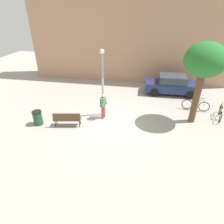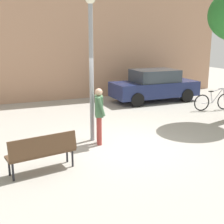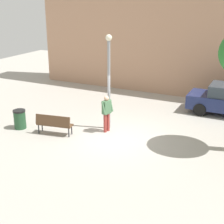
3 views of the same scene
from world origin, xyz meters
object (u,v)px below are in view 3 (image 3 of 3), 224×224
at_px(person_by_lamppost, 107,111).
at_px(park_bench, 54,123).
at_px(trash_bin, 20,119).
at_px(lamppost, 109,75).

distance_m(person_by_lamppost, park_bench, 2.36).
xyz_separation_m(person_by_lamppost, trash_bin, (-3.74, -1.43, -0.52)).
bearing_deg(trash_bin, park_bench, 2.67).
distance_m(lamppost, trash_bin, 4.59).
height_order(lamppost, trash_bin, lamppost).
distance_m(person_by_lamppost, trash_bin, 4.04).
bearing_deg(person_by_lamppost, trash_bin, -159.08).
bearing_deg(park_bench, trash_bin, -177.33).
bearing_deg(lamppost, park_bench, -136.22).
xyz_separation_m(lamppost, trash_bin, (-3.66, -1.82, -2.08)).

